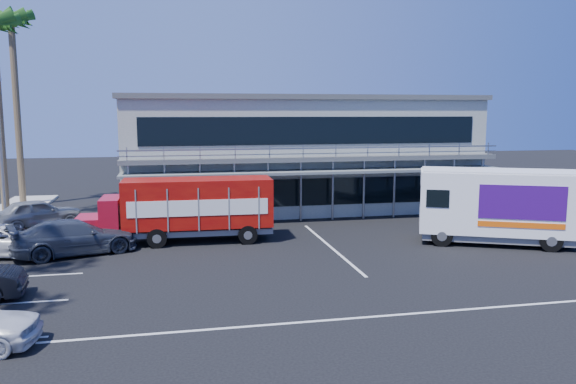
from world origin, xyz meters
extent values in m
plane|color=black|center=(0.00, 0.00, 0.00)|extent=(120.00, 120.00, 0.00)
cube|color=#959C8F|center=(3.00, 15.00, 3.50)|extent=(22.00, 10.00, 7.00)
cube|color=#515454|center=(3.00, 15.00, 7.15)|extent=(22.40, 10.40, 0.30)
cube|color=#515454|center=(3.00, 9.40, 3.60)|extent=(22.00, 1.20, 0.25)
cube|color=gray|center=(3.00, 8.85, 4.10)|extent=(22.00, 0.08, 0.90)
cube|color=slate|center=(3.00, 9.10, 2.90)|extent=(22.00, 1.80, 0.15)
cube|color=black|center=(3.00, 9.98, 1.60)|extent=(20.00, 0.06, 1.60)
cube|color=black|center=(3.00, 9.98, 5.20)|extent=(20.00, 0.06, 1.60)
cylinder|color=brown|center=(-14.70, 13.00, 5.50)|extent=(0.44, 0.44, 11.00)
cylinder|color=brown|center=(-15.10, 18.50, 6.00)|extent=(0.44, 0.44, 12.00)
sphere|color=#144716|center=(-15.10, 18.50, 12.20)|extent=(1.10, 1.10, 1.10)
cylinder|color=gray|center=(-14.20, 11.00, 4.00)|extent=(0.14, 0.14, 8.00)
cube|color=#A20D1D|center=(-9.03, 5.51, 0.88)|extent=(1.29, 2.02, 1.06)
cube|color=#A20D1D|center=(-8.06, 5.49, 1.37)|extent=(0.94, 2.23, 1.85)
cube|color=black|center=(-8.06, 5.49, 1.90)|extent=(0.10, 1.88, 0.62)
cube|color=#A7140A|center=(-4.00, 5.38, 1.94)|extent=(7.12, 2.40, 2.30)
cube|color=slate|center=(-4.00, 5.38, 0.57)|extent=(7.11, 2.07, 0.26)
cube|color=white|center=(-4.03, 4.26, 1.85)|extent=(6.50, 0.21, 0.75)
cube|color=white|center=(-3.97, 6.49, 1.85)|extent=(6.50, 0.21, 0.75)
cylinder|color=black|center=(-8.79, 4.54, 0.46)|extent=(0.93, 0.30, 0.92)
cylinder|color=black|center=(-8.74, 6.48, 0.46)|extent=(0.93, 0.30, 0.92)
cylinder|color=black|center=(-5.97, 4.46, 0.46)|extent=(0.93, 0.30, 0.92)
cylinder|color=black|center=(-5.92, 6.40, 0.46)|extent=(0.93, 0.30, 0.92)
cylinder|color=black|center=(-1.73, 4.34, 0.46)|extent=(0.93, 0.30, 0.92)
cylinder|color=black|center=(-1.68, 6.29, 0.46)|extent=(0.93, 0.30, 0.92)
cube|color=white|center=(10.00, 2.00, 2.03)|extent=(7.66, 5.29, 2.91)
cube|color=slate|center=(10.00, 2.00, 0.42)|extent=(7.29, 4.94, 0.36)
cube|color=black|center=(6.71, 3.50, 2.34)|extent=(0.90, 1.89, 0.99)
cube|color=white|center=(10.00, 2.00, 3.51)|extent=(7.50, 5.19, 0.08)
cube|color=#3B0C6E|center=(10.23, 0.51, 2.24)|extent=(3.42, 1.58, 1.56)
cube|color=#3B0C6E|center=(11.28, 2.80, 2.24)|extent=(3.42, 1.58, 1.56)
cube|color=#F2590C|center=(10.23, 0.50, 1.20)|extent=(3.41, 1.57, 0.26)
cylinder|color=black|center=(7.18, 2.08, 0.50)|extent=(1.02, 0.67, 1.00)
cylinder|color=black|center=(8.09, 4.08, 0.50)|extent=(1.02, 0.67, 1.00)
cylinder|color=black|center=(11.53, 0.09, 0.50)|extent=(1.02, 0.67, 1.00)
cylinder|color=black|center=(12.44, 2.10, 0.50)|extent=(1.02, 0.67, 1.00)
imported|color=white|center=(-12.50, 4.40, 0.68)|extent=(5.12, 2.83, 1.36)
imported|color=#343A46|center=(-9.50, 4.00, 0.78)|extent=(5.78, 3.84, 1.56)
imported|color=gray|center=(-12.50, 10.80, 0.78)|extent=(4.91, 3.59, 1.56)
camera|label=1|loc=(-5.20, -21.75, 6.31)|focal=35.00mm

